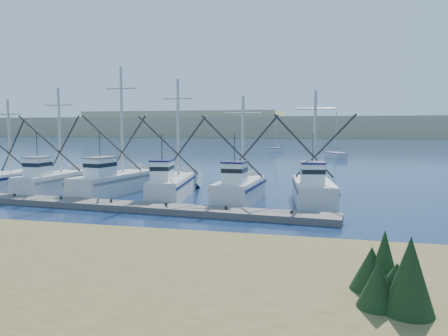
% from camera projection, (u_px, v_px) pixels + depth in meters
% --- Properties ---
extents(ground, '(500.00, 500.00, 0.00)m').
position_uv_depth(ground, '(228.00, 241.00, 20.70)').
color(ground, '#0D1D3D').
rests_on(ground, ground).
extents(floating_dock, '(29.81, 4.24, 0.40)m').
position_uv_depth(floating_dock, '(111.00, 205.00, 28.98)').
color(floating_dock, slate).
rests_on(floating_dock, ground).
extents(dune_ridge, '(360.00, 60.00, 10.00)m').
position_uv_depth(dune_ridge, '(321.00, 127.00, 223.41)').
color(dune_ridge, tan).
rests_on(dune_ridge, ground).
extents(trawler_fleet, '(29.42, 8.88, 10.25)m').
position_uv_depth(trawler_fleet, '(141.00, 184.00, 33.66)').
color(trawler_fleet, silver).
rests_on(trawler_fleet, ground).
extents(sailboat_near, '(3.84, 5.86, 8.10)m').
position_uv_depth(sailboat_near, '(335.00, 155.00, 74.26)').
color(sailboat_near, silver).
rests_on(sailboat_near, ground).
extents(sailboat_far, '(2.57, 5.80, 8.10)m').
position_uv_depth(sailboat_far, '(276.00, 150.00, 91.39)').
color(sailboat_far, silver).
rests_on(sailboat_far, ground).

